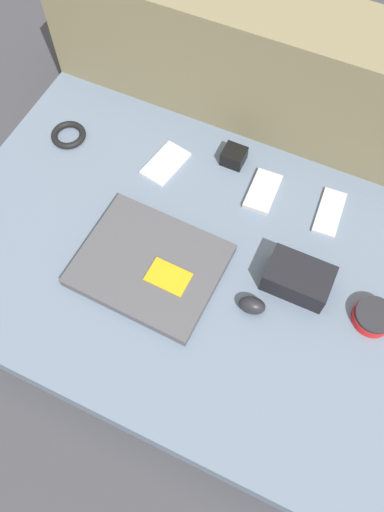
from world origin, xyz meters
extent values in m
plane|color=#38383D|center=(0.00, 0.00, 0.00)|extent=(8.00, 8.00, 0.00)
cube|color=slate|center=(0.00, 0.00, 0.05)|extent=(1.15, 0.75, 0.11)
cube|color=#756B4C|center=(0.00, 0.48, 0.21)|extent=(1.15, 0.20, 0.41)
cube|color=#47474C|center=(-0.08, -0.06, 0.12)|extent=(0.31, 0.26, 0.03)
cube|color=orange|center=(-0.02, -0.07, 0.13)|extent=(0.09, 0.06, 0.00)
ellipsoid|color=black|center=(0.16, -0.05, 0.13)|extent=(0.06, 0.05, 0.04)
cylinder|color=red|center=(0.40, 0.03, 0.12)|extent=(0.08, 0.08, 0.02)
cylinder|color=#232328|center=(0.40, 0.03, 0.13)|extent=(0.08, 0.08, 0.01)
cube|color=#B7B7BC|center=(0.08, 0.23, 0.11)|extent=(0.07, 0.12, 0.01)
cube|color=silver|center=(-0.17, 0.21, 0.11)|extent=(0.09, 0.13, 0.01)
cube|color=#B7B7BC|center=(0.24, 0.25, 0.11)|extent=(0.06, 0.13, 0.01)
cube|color=black|center=(0.23, 0.04, 0.14)|extent=(0.14, 0.09, 0.06)
cube|color=black|center=(-0.02, 0.29, 0.13)|extent=(0.05, 0.05, 0.04)
torus|color=black|center=(-0.43, 0.19, 0.12)|extent=(0.09, 0.09, 0.02)
camera|label=1|loc=(0.21, -0.45, 1.10)|focal=35.00mm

